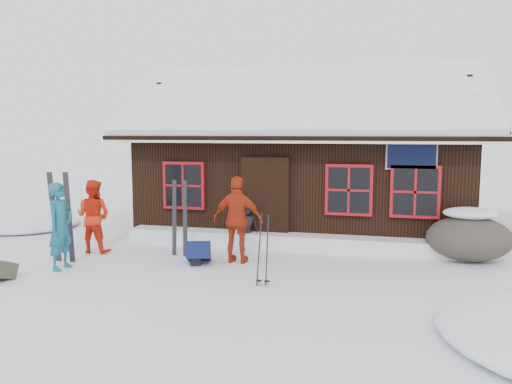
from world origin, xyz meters
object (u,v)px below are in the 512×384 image
at_px(backpack_blue, 199,255).
at_px(ski_poles, 263,251).
at_px(skier_orange_right, 238,220).
at_px(skier_crouched, 247,225).
at_px(boulder, 469,237).
at_px(skier_teal, 61,226).
at_px(skier_orange_left, 93,216).

bearing_deg(backpack_blue, ski_poles, -53.15).
distance_m(skier_orange_right, skier_crouched, 1.48).
bearing_deg(skier_crouched, boulder, -28.53).
bearing_deg(backpack_blue, skier_teal, -175.60).
bearing_deg(skier_orange_right, skier_teal, 24.02).
height_order(skier_crouched, boulder, skier_crouched).
relative_size(boulder, backpack_blue, 2.70).
bearing_deg(skier_orange_left, ski_poles, 159.61).
bearing_deg(skier_orange_right, skier_orange_left, 0.32).
bearing_deg(skier_teal, skier_orange_right, -65.66).
distance_m(skier_teal, boulder, 8.12).
relative_size(skier_teal, skier_orange_left, 1.05).
bearing_deg(skier_orange_left, skier_orange_right, 177.29).
relative_size(skier_orange_right, backpack_blue, 2.80).
height_order(skier_teal, skier_orange_left, skier_teal).
xyz_separation_m(skier_crouched, boulder, (4.74, -0.15, 0.00)).
distance_m(skier_orange_left, skier_orange_right, 3.31).
bearing_deg(backpack_blue, skier_crouched, 53.46).
height_order(skier_crouched, backpack_blue, skier_crouched).
bearing_deg(skier_crouched, ski_poles, -96.45).
bearing_deg(backpack_blue, skier_orange_left, 153.65).
bearing_deg(ski_poles, boulder, 35.33).
height_order(skier_orange_left, skier_crouched, skier_orange_left).
height_order(skier_orange_right, boulder, skier_orange_right).
bearing_deg(ski_poles, skier_teal, 178.68).
relative_size(skier_orange_left, boulder, 0.95).
distance_m(skier_orange_left, boulder, 7.95).
xyz_separation_m(skier_teal, ski_poles, (4.00, -0.09, -0.23)).
xyz_separation_m(skier_orange_left, skier_crouched, (3.12, 1.31, -0.30)).
bearing_deg(skier_orange_right, skier_crouched, -80.26).
bearing_deg(skier_orange_left, backpack_blue, 170.99).
relative_size(skier_orange_left, skier_crouched, 1.61).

